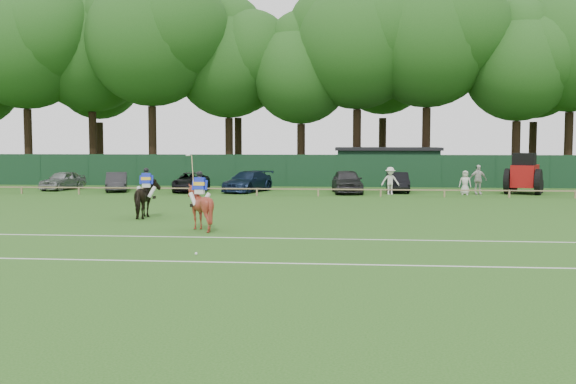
# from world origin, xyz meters

# --- Properties ---
(ground) EXTENTS (160.00, 160.00, 0.00)m
(ground) POSITION_xyz_m (0.00, 0.00, 0.00)
(ground) COLOR #1E4C14
(ground) RESTS_ON ground
(horse_dark) EXTENTS (1.17, 2.20, 1.79)m
(horse_dark) POSITION_xyz_m (-6.26, 4.95, 0.89)
(horse_dark) COLOR black
(horse_dark) RESTS_ON ground
(horse_chestnut) EXTENTS (1.59, 1.76, 1.83)m
(horse_chestnut) POSITION_xyz_m (-2.84, 0.97, 0.92)
(horse_chestnut) COLOR maroon
(horse_chestnut) RESTS_ON ground
(sedan_silver) EXTENTS (2.43, 4.30, 1.38)m
(sedan_silver) POSITION_xyz_m (-17.87, 21.93, 0.69)
(sedan_silver) COLOR #999A9D
(sedan_silver) RESTS_ON ground
(sedan_grey) EXTENTS (2.61, 4.30, 1.34)m
(sedan_grey) POSITION_xyz_m (-13.46, 20.97, 0.67)
(sedan_grey) COLOR #29292B
(sedan_grey) RESTS_ON ground
(suv_black) EXTENTS (2.73, 5.03, 1.34)m
(suv_black) POSITION_xyz_m (-8.09, 21.08, 0.67)
(suv_black) COLOR black
(suv_black) RESTS_ON ground
(sedan_navy) EXTENTS (3.47, 5.34, 1.44)m
(sedan_navy) POSITION_xyz_m (-4.11, 21.24, 0.72)
(sedan_navy) COLOR #12203A
(sedan_navy) RESTS_ON ground
(hatch_grey) EXTENTS (2.38, 4.91, 1.62)m
(hatch_grey) POSITION_xyz_m (2.82, 20.84, 0.81)
(hatch_grey) COLOR #2F2E31
(hatch_grey) RESTS_ON ground
(estate_black) EXTENTS (1.48, 4.19, 1.38)m
(estate_black) POSITION_xyz_m (6.31, 22.05, 0.69)
(estate_black) COLOR black
(estate_black) RESTS_ON ground
(spectator_left) EXTENTS (1.21, 0.74, 1.83)m
(spectator_left) POSITION_xyz_m (5.69, 19.83, 0.91)
(spectator_left) COLOR silver
(spectator_left) RESTS_ON ground
(spectator_mid) EXTENTS (1.22, 0.64, 1.98)m
(spectator_mid) POSITION_xyz_m (11.49, 20.42, 0.99)
(spectator_mid) COLOR beige
(spectator_mid) RESTS_ON ground
(spectator_right) EXTENTS (0.86, 0.64, 1.61)m
(spectator_right) POSITION_xyz_m (10.60, 20.03, 0.80)
(spectator_right) COLOR silver
(spectator_right) RESTS_ON ground
(rider_dark) EXTENTS (0.94, 0.41, 1.41)m
(rider_dark) POSITION_xyz_m (-6.26, 4.94, 1.68)
(rider_dark) COLOR silver
(rider_dark) RESTS_ON ground
(rider_chestnut) EXTENTS (0.94, 0.60, 2.05)m
(rider_chestnut) POSITION_xyz_m (-2.84, 0.96, 1.72)
(rider_chestnut) COLOR silver
(rider_chestnut) RESTS_ON ground
(polo_ball) EXTENTS (0.09, 0.09, 0.09)m
(polo_ball) POSITION_xyz_m (-1.62, -4.82, 0.04)
(polo_ball) COLOR silver
(polo_ball) RESTS_ON ground
(pitch_lines) EXTENTS (60.00, 5.10, 0.01)m
(pitch_lines) POSITION_xyz_m (0.00, -3.50, 0.01)
(pitch_lines) COLOR silver
(pitch_lines) RESTS_ON ground
(pitch_rail) EXTENTS (62.10, 0.10, 0.50)m
(pitch_rail) POSITION_xyz_m (0.00, 18.00, 0.45)
(pitch_rail) COLOR #997F5B
(pitch_rail) RESTS_ON ground
(perimeter_fence) EXTENTS (92.08, 0.08, 2.50)m
(perimeter_fence) POSITION_xyz_m (0.00, 27.00, 1.25)
(perimeter_fence) COLOR #14351E
(perimeter_fence) RESTS_ON ground
(utility_shed) EXTENTS (8.40, 4.40, 3.04)m
(utility_shed) POSITION_xyz_m (6.00, 30.00, 1.54)
(utility_shed) COLOR #14331E
(utility_shed) RESTS_ON ground
(tree_row) EXTENTS (96.00, 12.00, 21.00)m
(tree_row) POSITION_xyz_m (2.00, 35.00, 0.00)
(tree_row) COLOR #26561C
(tree_row) RESTS_ON ground
(tractor) EXTENTS (3.23, 3.84, 2.75)m
(tractor) POSITION_xyz_m (14.72, 21.33, 1.30)
(tractor) COLOR #9C0E0E
(tractor) RESTS_ON ground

